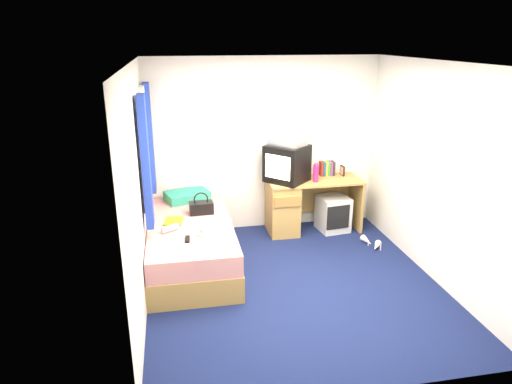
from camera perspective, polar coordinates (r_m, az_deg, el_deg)
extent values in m
plane|color=#0C1438|center=(5.25, 4.70, -11.34)|extent=(3.40, 3.40, 0.00)
plane|color=white|center=(4.54, 5.54, 15.81)|extent=(3.40, 3.40, 0.00)
plane|color=silver|center=(6.35, 0.99, 5.84)|extent=(3.20, 0.00, 3.20)
plane|color=silver|center=(3.27, 13.08, -7.74)|extent=(3.20, 0.00, 3.20)
plane|color=silver|center=(4.61, -14.46, 0.09)|extent=(0.00, 3.40, 3.40)
plane|color=silver|center=(5.40, 21.68, 2.10)|extent=(0.00, 3.40, 3.40)
cube|color=#AB8747|center=(5.64, -8.10, -7.45)|extent=(1.00, 2.00, 0.30)
cube|color=olive|center=(5.32, -2.43, -8.88)|extent=(0.02, 0.70, 0.18)
cube|color=white|center=(5.53, -8.22, -4.95)|extent=(0.98, 1.98, 0.24)
cube|color=#176696|center=(6.21, -8.60, -0.46)|extent=(0.64, 0.52, 0.12)
cube|color=#AB8747|center=(6.38, 7.32, 1.41)|extent=(1.30, 0.55, 0.03)
cube|color=#AB8747|center=(6.38, 3.32, -2.02)|extent=(0.40, 0.52, 0.72)
cube|color=#AB8747|center=(6.71, 12.32, -1.37)|extent=(0.04, 0.52, 0.72)
cube|color=#AB8747|center=(6.77, 8.60, -0.15)|extent=(0.78, 0.03, 0.55)
cube|color=silver|center=(6.58, 9.60, -2.65)|extent=(0.45, 0.45, 0.50)
cube|color=black|center=(6.22, 3.90, 3.60)|extent=(0.68, 0.69, 0.50)
cube|color=#F8DE9C|center=(6.03, 2.73, 3.13)|extent=(0.28, 0.28, 0.31)
cube|color=#BBBABD|center=(6.15, 3.96, 6.23)|extent=(0.53, 0.54, 0.08)
cube|color=maroon|center=(6.56, 8.14, 2.90)|extent=(0.03, 0.13, 0.20)
cube|color=navy|center=(6.57, 8.43, 2.91)|extent=(0.03, 0.13, 0.20)
cube|color=gold|center=(6.58, 8.72, 2.93)|extent=(0.03, 0.13, 0.20)
cube|color=#337F33|center=(6.59, 9.00, 2.94)|extent=(0.03, 0.13, 0.20)
cube|color=#7F337F|center=(6.60, 9.29, 2.95)|extent=(0.03, 0.13, 0.20)
cube|color=#262626|center=(6.61, 9.58, 2.97)|extent=(0.03, 0.13, 0.20)
cube|color=black|center=(6.62, 10.75, 2.65)|extent=(0.03, 0.12, 0.14)
cylinder|color=#DF1F68|center=(6.26, 7.49, 2.31)|extent=(0.08, 0.08, 0.23)
cylinder|color=silver|center=(6.35, 5.90, 2.30)|extent=(0.06, 0.06, 0.17)
cube|color=black|center=(5.72, -6.85, -1.98)|extent=(0.30, 0.18, 0.15)
torus|color=black|center=(5.68, -6.89, -0.91)|extent=(0.18, 0.02, 0.18)
cube|color=silver|center=(5.21, -4.87, -4.32)|extent=(0.35, 0.32, 0.10)
cube|color=#B6D617|center=(5.54, -10.25, -3.60)|extent=(0.25, 0.31, 0.01)
cylinder|color=white|center=(5.27, -10.69, -4.48)|extent=(0.21, 0.16, 0.07)
cube|color=yellow|center=(5.09, -6.57, -5.50)|extent=(0.19, 0.20, 0.01)
cube|color=black|center=(5.03, -8.56, -5.84)|extent=(0.06, 0.16, 0.02)
cube|color=silver|center=(5.41, -13.95, 5.65)|extent=(0.02, 0.90, 1.10)
cube|color=white|center=(5.31, -14.35, 11.86)|extent=(0.06, 1.06, 0.08)
cube|color=white|center=(5.57, -13.37, -0.26)|extent=(0.06, 1.06, 0.08)
cube|color=navy|center=(4.84, -13.63, 3.54)|extent=(0.08, 0.24, 1.40)
cube|color=navy|center=(5.99, -13.17, 6.49)|extent=(0.08, 0.24, 1.40)
cone|color=beige|center=(6.31, 13.71, -5.97)|extent=(0.11, 0.23, 0.09)
cone|color=beige|center=(6.19, 14.82, -6.58)|extent=(0.21, 0.23, 0.09)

